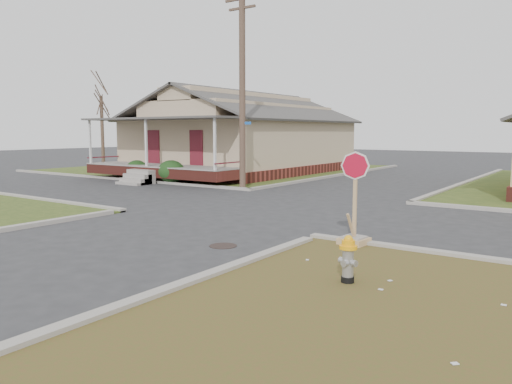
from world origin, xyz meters
The scene contains 11 objects.
ground centered at (0.00, 0.00, 0.00)m, with size 120.00×120.00×0.00m, color #2B2B2E.
verge_far_left centered at (-13.00, 18.00, 0.03)m, with size 19.00×19.00×0.05m, color #2F4318.
curbs centered at (0.00, 5.00, 0.00)m, with size 80.00×40.00×0.12m, color gray, non-canonical shape.
manhole centered at (2.20, -0.50, 0.01)m, with size 0.64×0.64×0.01m, color black.
corner_house centered at (-10.00, 16.68, 2.28)m, with size 10.10×15.50×5.30m.
utility_pole centered at (-4.20, 8.90, 4.66)m, with size 1.80×0.28×9.00m.
tree_far_left centered at (-18.00, 12.00, 2.50)m, with size 0.22×0.22×4.90m, color #412D25.
fire_hydrant centered at (5.80, -1.56, 0.50)m, with size 0.31×0.31×0.83m.
stop_sign centered at (4.67, 1.23, 0.51)m, with size 0.61×0.59×2.14m.
hedge_left centered at (-11.62, 9.22, 0.57)m, with size 1.37×1.13×1.05m, color #183814.
hedge_right centered at (-8.63, 8.83, 0.61)m, with size 1.47×1.21×1.13m, color #183814.
Camera 1 is at (9.28, -9.29, 2.63)m, focal length 35.00 mm.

